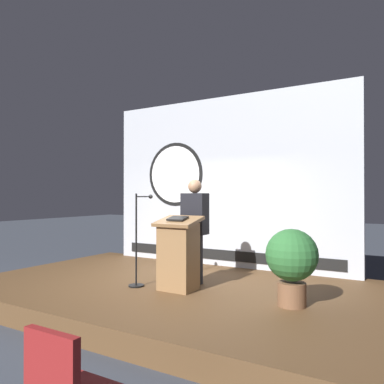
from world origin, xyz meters
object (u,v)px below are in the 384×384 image
(microphone_stand, at_px, (138,253))
(speaker_person, at_px, (195,230))
(podium, at_px, (178,254))
(potted_plant, at_px, (292,259))

(microphone_stand, bearing_deg, speaker_person, 40.24)
(podium, distance_m, speaker_person, 0.57)
(podium, height_order, potted_plant, podium)
(speaker_person, relative_size, microphone_stand, 1.16)
(speaker_person, relative_size, potted_plant, 1.69)
(podium, height_order, microphone_stand, microphone_stand)
(podium, bearing_deg, potted_plant, 1.76)
(podium, xyz_separation_m, potted_plant, (1.69, 0.05, 0.05))
(speaker_person, height_order, microphone_stand, speaker_person)
(speaker_person, distance_m, potted_plant, 1.75)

